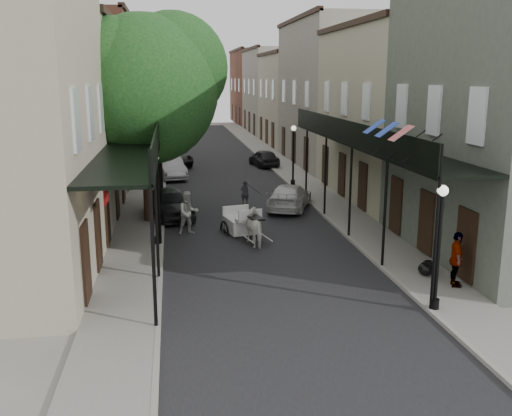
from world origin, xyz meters
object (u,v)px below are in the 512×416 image
object	(u,v)px
tree_far	(158,91)
lamppost_right_far	(293,154)
car_left_near	(170,203)
car_left_far	(170,157)
horse	(257,227)
lamppost_left	(156,197)
pedestrian_sidewalk_left	(152,170)
pedestrian_sidewalk_right	(456,259)
lamppost_right_near	(439,246)
car_left_mid	(170,168)
carriage	(239,210)
car_right_near	(289,197)
tree_near	(152,84)
pedestrian_walking	(188,213)
car_right_far	(264,158)

from	to	relation	value
tree_far	lamppost_right_far	size ratio (longest dim) A/B	2.32
car_left_near	car_left_far	distance (m)	16.77
horse	lamppost_right_far	bearing A→B (deg)	-121.18
lamppost_left	car_left_far	distance (m)	21.68
pedestrian_sidewalk_left	pedestrian_sidewalk_right	size ratio (longest dim) A/B	1.07
pedestrian_sidewalk_left	tree_far	bearing A→B (deg)	-121.46
tree_far	car_left_far	size ratio (longest dim) A/B	1.67
lamppost_right_near	pedestrian_sidewalk_right	bearing A→B (deg)	47.99
pedestrian_sidewalk_left	pedestrian_sidewalk_right	xyz separation A→B (m)	(10.28, -19.16, -0.06)
lamppost_left	car_left_mid	world-z (taller)	lamppost_left
carriage	car_right_near	xyz separation A→B (m)	(3.15, 3.95, -0.29)
carriage	pedestrian_sidewalk_left	xyz separation A→B (m)	(-4.15, 10.92, 0.15)
horse	pedestrian_sidewalk_right	size ratio (longest dim) A/B	0.94
lamppost_right_near	lamppost_left	distance (m)	11.46
car_left_near	car_left_far	xyz separation A→B (m)	(0.01, 16.77, -0.02)
pedestrian_sidewalk_left	car_left_far	distance (m)	8.91
tree_near	lamppost_left	distance (m)	6.10
carriage	car_left_near	distance (m)	4.27
horse	pedestrian_walking	bearing A→B (deg)	-49.61
tree_near	carriage	xyz separation A→B (m)	(3.65, -2.30, -5.54)
car_left_near	car_right_near	distance (m)	6.28
carriage	pedestrian_sidewalk_right	bearing A→B (deg)	-65.96
carriage	car_left_far	xyz separation A→B (m)	(-3.04, 19.75, -0.23)
horse	lamppost_right_near	bearing A→B (deg)	105.87
lamppost_left	car_right_far	size ratio (longest dim) A/B	0.96
horse	tree_far	bearing A→B (deg)	-89.83
tree_near	pedestrian_walking	size ratio (longest dim) A/B	4.99
tree_near	car_right_near	size ratio (longest dim) A/B	2.13
pedestrian_walking	car_left_near	world-z (taller)	pedestrian_walking
car_left_far	car_right_far	xyz separation A→B (m)	(7.19, -1.24, -0.06)
car_left_far	tree_far	bearing A→B (deg)	-120.90
car_left_near	car_left_mid	bearing A→B (deg)	76.64
horse	car_right_near	distance (m)	6.72
tree_far	car_left_near	world-z (taller)	tree_far
lamppost_right_far	car_left_far	bearing A→B (deg)	128.62
pedestrian_sidewalk_right	car_right_near	xyz separation A→B (m)	(-2.98, 12.19, -0.38)
lamppost_left	carriage	xyz separation A→B (m)	(3.55, 1.88, -1.10)
car_left_far	car_right_near	world-z (taller)	car_left_far
pedestrian_walking	car_right_far	world-z (taller)	pedestrian_walking
lamppost_right_near	lamppost_right_far	bearing A→B (deg)	90.00
car_right_near	pedestrian_walking	bearing A→B (deg)	58.91
pedestrian_walking	car_left_mid	bearing A→B (deg)	77.10
tree_far	carriage	distance (m)	17.41
horse	car_right_near	world-z (taller)	horse
lamppost_right_far	horse	xyz separation A→B (m)	(-4.15, -12.34, -1.32)
lamppost_right_near	car_left_far	bearing A→B (deg)	104.55
horse	pedestrian_sidewalk_right	bearing A→B (deg)	120.51
tree_near	car_right_near	distance (m)	9.11
lamppost_right_far	pedestrian_walking	size ratio (longest dim) A/B	1.92
horse	pedestrian_sidewalk_left	xyz separation A→B (m)	(-4.65, 13.15, 0.37)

